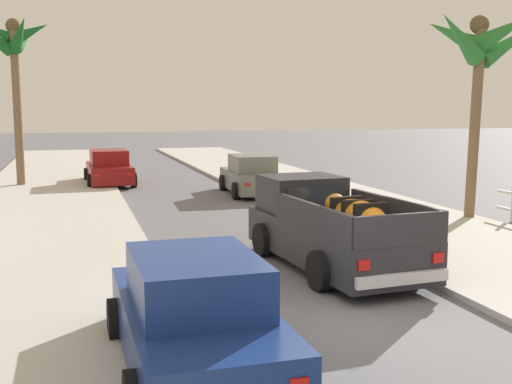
{
  "coord_description": "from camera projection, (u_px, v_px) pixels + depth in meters",
  "views": [
    {
      "loc": [
        -4.07,
        -8.71,
        3.37
      ],
      "look_at": [
        0.44,
        6.77,
        1.2
      ],
      "focal_mm": 44.19,
      "sensor_mm": 36.0,
      "label": 1
    }
  ],
  "objects": [
    {
      "name": "pickup_truck",
      "position": [
        329.0,
        229.0,
        13.34
      ],
      "size": [
        2.49,
        5.33,
        1.8
      ],
      "color": "#28282D",
      "rests_on": "ground"
    },
    {
      "name": "ground_plane",
      "position": [
        350.0,
        324.0,
        9.87
      ],
      "size": [
        160.0,
        160.0,
        0.0
      ],
      "primitive_type": "plane",
      "color": "slate"
    },
    {
      "name": "palm_tree_right_fore",
      "position": [
        13.0,
        49.0,
        25.84
      ],
      "size": [
        3.54,
        3.9,
        7.05
      ],
      "color": "brown",
      "rests_on": "ground"
    },
    {
      "name": "sidewalk_right",
      "position": [
        337.0,
        200.0,
        22.67
      ],
      "size": [
        5.28,
        60.0,
        0.12
      ],
      "primitive_type": "cube",
      "color": "beige",
      "rests_on": "ground"
    },
    {
      "name": "palm_tree_left_fore",
      "position": [
        479.0,
        50.0,
        18.13
      ],
      "size": [
        4.11,
        3.39,
        6.09
      ],
      "color": "brown",
      "rests_on": "ground"
    },
    {
      "name": "curb_left",
      "position": [
        85.0,
        211.0,
        20.23
      ],
      "size": [
        0.16,
        60.0,
        0.1
      ],
      "primitive_type": "cube",
      "color": "silver",
      "rests_on": "ground"
    },
    {
      "name": "car_right_near",
      "position": [
        252.0,
        176.0,
        24.6
      ],
      "size": [
        2.18,
        4.32,
        1.54
      ],
      "color": "slate",
      "rests_on": "ground"
    },
    {
      "name": "sidewalk_left",
      "position": [
        44.0,
        213.0,
        19.89
      ],
      "size": [
        5.28,
        60.0,
        0.12
      ],
      "primitive_type": "cube",
      "color": "beige",
      "rests_on": "ground"
    },
    {
      "name": "curb_right",
      "position": [
        305.0,
        202.0,
        22.32
      ],
      "size": [
        0.16,
        60.0,
        0.1
      ],
      "primitive_type": "cube",
      "color": "silver",
      "rests_on": "ground"
    },
    {
      "name": "car_left_mid",
      "position": [
        195.0,
        317.0,
        8.04
      ],
      "size": [
        2.06,
        4.28,
        1.54
      ],
      "color": "navy",
      "rests_on": "ground"
    },
    {
      "name": "car_left_near",
      "position": [
        109.0,
        169.0,
        27.58
      ],
      "size": [
        2.11,
        4.3,
        1.54
      ],
      "color": "maroon",
      "rests_on": "ground"
    }
  ]
}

